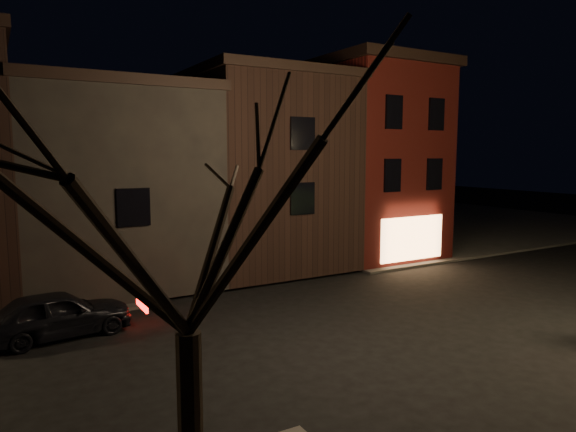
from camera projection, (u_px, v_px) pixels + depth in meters
name	position (u px, v px, depth m)	size (l,w,h in m)	color
ground	(349.00, 322.00, 17.34)	(120.00, 120.00, 0.00)	black
sidewalk_far_right	(396.00, 218.00, 44.45)	(30.00, 30.00, 0.12)	#2D2B28
corner_building	(363.00, 158.00, 28.79)	(6.50, 8.50, 10.50)	#50110E
row_building_a	(251.00, 170.00, 26.51)	(7.30, 10.30, 9.40)	black
row_building_b	(106.00, 183.00, 22.97)	(7.80, 10.30, 8.40)	black
bare_tree_left	(184.00, 172.00, 6.68)	(5.60, 5.60, 7.50)	black
parked_car_a	(58.00, 314.00, 15.85)	(1.74, 4.34, 1.48)	black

